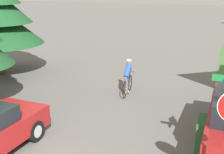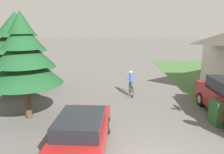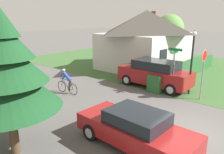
{
  "view_description": "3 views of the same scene",
  "coord_description": "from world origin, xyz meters",
  "px_view_note": "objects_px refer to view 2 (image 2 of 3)",
  "views": [
    {
      "loc": [
        4.03,
        -4.7,
        4.82
      ],
      "look_at": [
        -0.1,
        6.36,
        1.24
      ],
      "focal_mm": 50.0,
      "sensor_mm": 36.0,
      "label": 1
    },
    {
      "loc": [
        -1.06,
        -5.7,
        4.49
      ],
      "look_at": [
        -1.19,
        6.34,
        1.6
      ],
      "focal_mm": 35.0,
      "sensor_mm": 36.0,
      "label": 2
    },
    {
      "loc": [
        -8.29,
        -2.71,
        4.69
      ],
      "look_at": [
        0.34,
        4.52,
        1.61
      ],
      "focal_mm": 35.0,
      "sensor_mm": 36.0,
      "label": 3
    }
  ],
  "objects_px": {
    "sedan_left_lane": "(81,135)",
    "conifer_tall_far": "(17,44)",
    "cyclist": "(131,84)",
    "conifer_tall_near": "(24,57)"
  },
  "relations": [
    {
      "from": "conifer_tall_near",
      "to": "conifer_tall_far",
      "type": "relative_size",
      "value": 0.97
    },
    {
      "from": "conifer_tall_near",
      "to": "conifer_tall_far",
      "type": "height_order",
      "value": "conifer_tall_far"
    },
    {
      "from": "sedan_left_lane",
      "to": "conifer_tall_far",
      "type": "height_order",
      "value": "conifer_tall_far"
    },
    {
      "from": "sedan_left_lane",
      "to": "conifer_tall_far",
      "type": "distance_m",
      "value": 9.36
    },
    {
      "from": "sedan_left_lane",
      "to": "conifer_tall_far",
      "type": "relative_size",
      "value": 0.88
    },
    {
      "from": "cyclist",
      "to": "conifer_tall_near",
      "type": "height_order",
      "value": "conifer_tall_near"
    },
    {
      "from": "conifer_tall_near",
      "to": "conifer_tall_far",
      "type": "bearing_deg",
      "value": 116.5
    },
    {
      "from": "sedan_left_lane",
      "to": "cyclist",
      "type": "height_order",
      "value": "cyclist"
    },
    {
      "from": "cyclist",
      "to": "conifer_tall_near",
      "type": "bearing_deg",
      "value": 120.19
    },
    {
      "from": "sedan_left_lane",
      "to": "cyclist",
      "type": "xyz_separation_m",
      "value": [
        2.26,
        6.72,
        0.01
      ]
    }
  ]
}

